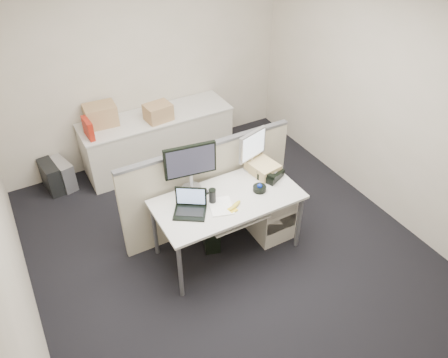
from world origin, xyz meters
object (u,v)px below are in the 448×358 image
monitor_main (190,168)px  laptop (189,204)px  desk (228,203)px  desk_phone (271,175)px

monitor_main → laptop: bearing=-109.5°
desk → laptop: bearing=-177.3°
laptop → monitor_main: bearing=95.1°
monitor_main → desk_phone: bearing=-7.5°
monitor_main → laptop: monitor_main is taller
monitor_main → laptop: size_ratio=1.73×
desk → monitor_main: 0.52m
desk → desk_phone: bearing=7.9°
desk → desk_phone: size_ratio=6.22×
desk → monitor_main: size_ratio=2.81×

